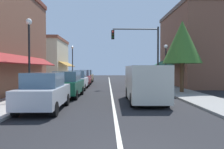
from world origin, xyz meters
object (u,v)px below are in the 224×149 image
(parked_car_nearest_left, at_px, (44,92))
(parked_car_second_left, at_px, (68,84))
(street_lamp_right_mid, at_px, (166,59))
(street_lamp_left_near, at_px, (29,46))
(traffic_signal_mast_arm, at_px, (143,46))
(parked_car_third_left, at_px, (77,80))
(parked_car_distant_left, at_px, (86,76))
(tree_right_near, at_px, (182,42))
(parked_car_far_left, at_px, (83,78))
(street_lamp_left_far, at_px, (72,58))
(van_in_lane, at_px, (145,83))

(parked_car_nearest_left, bearing_deg, parked_car_second_left, 86.96)
(street_lamp_right_mid, bearing_deg, street_lamp_left_near, -143.46)
(parked_car_nearest_left, bearing_deg, street_lamp_right_mid, 49.80)
(traffic_signal_mast_arm, bearing_deg, street_lamp_left_near, -131.96)
(parked_car_third_left, relative_size, parked_car_distant_left, 1.00)
(parked_car_nearest_left, relative_size, street_lamp_right_mid, 0.98)
(traffic_signal_mast_arm, height_order, tree_right_near, traffic_signal_mast_arm)
(traffic_signal_mast_arm, distance_m, street_lamp_right_mid, 2.82)
(parked_car_far_left, bearing_deg, tree_right_near, -42.51)
(street_lamp_right_mid, height_order, street_lamp_left_far, street_lamp_left_far)
(parked_car_second_left, relative_size, traffic_signal_mast_arm, 0.67)
(van_in_lane, height_order, tree_right_near, tree_right_near)
(parked_car_second_left, height_order, street_lamp_left_far, street_lamp_left_far)
(parked_car_far_left, xyz_separation_m, street_lamp_right_mid, (8.29, -4.38, 2.00))
(parked_car_second_left, height_order, traffic_signal_mast_arm, traffic_signal_mast_arm)
(van_in_lane, bearing_deg, parked_car_nearest_left, -153.71)
(parked_car_third_left, distance_m, parked_car_far_left, 4.42)
(parked_car_nearest_left, distance_m, van_in_lane, 5.68)
(van_in_lane, xyz_separation_m, street_lamp_right_mid, (3.29, 7.70, 1.73))
(parked_car_nearest_left, height_order, tree_right_near, tree_right_near)
(tree_right_near, bearing_deg, traffic_signal_mast_arm, 114.77)
(parked_car_third_left, relative_size, street_lamp_right_mid, 0.98)
(parked_car_third_left, xyz_separation_m, parked_car_far_left, (-0.01, 4.42, 0.00))
(parked_car_far_left, relative_size, street_lamp_right_mid, 0.98)
(van_in_lane, bearing_deg, parked_car_third_left, 124.17)
(tree_right_near, bearing_deg, parked_car_distant_left, 124.07)
(street_lamp_left_far, xyz_separation_m, tree_right_near, (10.40, -11.59, 0.73))
(street_lamp_right_mid, xyz_separation_m, street_lamp_left_far, (-10.04, 8.20, 0.40))
(parked_car_third_left, height_order, street_lamp_left_near, street_lamp_left_near)
(van_in_lane, relative_size, street_lamp_left_far, 1.07)
(street_lamp_left_near, height_order, street_lamp_right_mid, street_lamp_left_near)
(traffic_signal_mast_arm, distance_m, street_lamp_left_near, 12.19)
(parked_car_distant_left, relative_size, tree_right_near, 0.72)
(parked_car_far_left, bearing_deg, traffic_signal_mast_arm, -24.31)
(parked_car_nearest_left, bearing_deg, traffic_signal_mast_arm, 60.57)
(street_lamp_right_mid, bearing_deg, parked_car_nearest_left, -129.80)
(parked_car_far_left, height_order, street_lamp_right_mid, street_lamp_right_mid)
(parked_car_distant_left, distance_m, tree_right_near, 15.91)
(parked_car_nearest_left, relative_size, street_lamp_left_far, 0.84)
(parked_car_nearest_left, height_order, street_lamp_right_mid, street_lamp_right_mid)
(parked_car_third_left, xyz_separation_m, van_in_lane, (4.99, -7.66, 0.27))
(parked_car_distant_left, distance_m, van_in_lane, 17.97)
(parked_car_distant_left, bearing_deg, street_lamp_right_mid, -48.82)
(van_in_lane, height_order, street_lamp_right_mid, street_lamp_right_mid)
(traffic_signal_mast_arm, distance_m, street_lamp_left_far, 10.50)
(traffic_signal_mast_arm, relative_size, tree_right_near, 1.09)
(parked_car_second_left, height_order, parked_car_distant_left, same)
(parked_car_far_left, xyz_separation_m, van_in_lane, (5.00, -12.08, 0.27))
(parked_car_nearest_left, bearing_deg, parked_car_far_left, 89.08)
(street_lamp_left_far, bearing_deg, parked_car_distant_left, 38.81)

